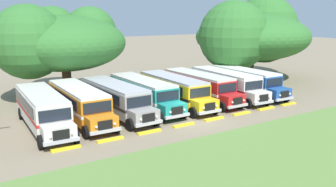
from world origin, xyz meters
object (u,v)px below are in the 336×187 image
object	(u,v)px
parked_bus_slot_0	(42,108)
parked_bus_slot_7	(245,80)
parked_bus_slot_1	(79,102)
broad_shade_tree	(59,40)
parked_bus_slot_3	(143,92)
parked_bus_slot_2	(115,97)
parked_bus_slot_5	(199,85)
secondary_tree	(248,35)
parked_bus_slot_4	(174,89)
parked_bus_slot_6	(226,83)

from	to	relation	value
parked_bus_slot_0	parked_bus_slot_7	size ratio (longest dim) A/B	1.00
parked_bus_slot_1	broad_shade_tree	xyz separation A→B (m)	(1.56, 10.09, 4.53)
parked_bus_slot_1	parked_bus_slot_3	distance (m)	6.47
parked_bus_slot_2	broad_shade_tree	world-z (taller)	broad_shade_tree
parked_bus_slot_5	secondary_tree	bearing A→B (deg)	116.70
broad_shade_tree	secondary_tree	bearing A→B (deg)	-6.54
broad_shade_tree	parked_bus_slot_5	bearing A→B (deg)	-40.87
parked_bus_slot_2	parked_bus_slot_5	world-z (taller)	same
parked_bus_slot_0	broad_shade_tree	world-z (taller)	broad_shade_tree
parked_bus_slot_0	parked_bus_slot_3	distance (m)	9.63
parked_bus_slot_0	broad_shade_tree	bearing A→B (deg)	158.41
broad_shade_tree	parked_bus_slot_4	bearing A→B (deg)	-51.12
parked_bus_slot_7	secondary_tree	distance (m)	11.59
parked_bus_slot_0	parked_bus_slot_4	size ratio (longest dim) A/B	1.00
parked_bus_slot_6	parked_bus_slot_7	size ratio (longest dim) A/B	1.00
parked_bus_slot_4	broad_shade_tree	bearing A→B (deg)	-139.86
parked_bus_slot_0	parked_bus_slot_5	distance (m)	16.13
parked_bus_slot_0	broad_shade_tree	xyz separation A→B (m)	(4.69, 10.52, 4.53)
parked_bus_slot_1	secondary_tree	xyz separation A→B (m)	(26.83, 7.19, 4.41)
broad_shade_tree	parked_bus_slot_1	bearing A→B (deg)	-98.78
parked_bus_slot_3	parked_bus_slot_7	xyz separation A→B (m)	(12.66, -0.69, 0.00)
parked_bus_slot_7	broad_shade_tree	world-z (taller)	broad_shade_tree
parked_bus_slot_6	broad_shade_tree	xyz separation A→B (m)	(-14.72, 10.32, 4.53)
parked_bus_slot_4	parked_bus_slot_6	distance (m)	6.59
parked_bus_slot_0	broad_shade_tree	distance (m)	12.37
parked_bus_slot_0	parked_bus_slot_2	bearing A→B (deg)	95.52
parked_bus_slot_3	parked_bus_slot_0	bearing A→B (deg)	-84.73
parked_bus_slot_6	secondary_tree	distance (m)	13.63
parked_bus_slot_1	broad_shade_tree	world-z (taller)	broad_shade_tree
parked_bus_slot_1	parked_bus_slot_6	xyz separation A→B (m)	(16.27, -0.23, 0.00)
parked_bus_slot_3	parked_bus_slot_7	distance (m)	12.68
parked_bus_slot_5	parked_bus_slot_7	xyz separation A→B (m)	(6.14, -0.46, 0.00)
parked_bus_slot_5	parked_bus_slot_6	distance (m)	3.32
parked_bus_slot_2	parked_bus_slot_7	bearing A→B (deg)	87.94
parked_bus_slot_4	parked_bus_slot_6	xyz separation A→B (m)	(6.59, -0.23, 0.00)
parked_bus_slot_0	secondary_tree	world-z (taller)	secondary_tree
parked_bus_slot_5	parked_bus_slot_7	bearing A→B (deg)	85.66
parked_bus_slot_5	secondary_tree	size ratio (longest dim) A/B	0.59
parked_bus_slot_1	parked_bus_slot_6	bearing A→B (deg)	90.03
parked_bus_slot_4	parked_bus_slot_6	size ratio (longest dim) A/B	1.00
parked_bus_slot_2	broad_shade_tree	xyz separation A→B (m)	(-1.74, 10.17, 4.53)
secondary_tree	parked_bus_slot_4	bearing A→B (deg)	-157.26
parked_bus_slot_0	parked_bus_slot_3	bearing A→B (deg)	97.59
parked_bus_slot_1	parked_bus_slot_7	xyz separation A→B (m)	(19.12, -0.25, 0.00)
parked_bus_slot_3	broad_shade_tree	bearing A→B (deg)	-152.97
parked_bus_slot_3	parked_bus_slot_7	size ratio (longest dim) A/B	1.00
parked_bus_slot_0	parked_bus_slot_4	world-z (taller)	same
parked_bus_slot_2	parked_bus_slot_6	bearing A→B (deg)	87.92
parked_bus_slot_0	secondary_tree	size ratio (longest dim) A/B	0.59
parked_bus_slot_3	broad_shade_tree	world-z (taller)	broad_shade_tree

